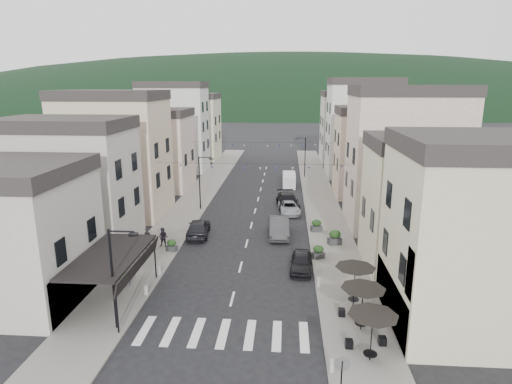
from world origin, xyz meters
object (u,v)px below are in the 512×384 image
parked_car_c (289,208)px  parked_car_e (198,228)px  pedestrian_b (163,237)px  parked_car_a (301,262)px  parked_car_d (288,201)px  parked_car_b (279,227)px  pedestrian_a (147,239)px  delivery_van (289,179)px

parked_car_c → parked_car_e: size_ratio=0.95×
pedestrian_b → parked_car_a: bearing=-11.4°
pedestrian_b → parked_car_c: bearing=52.0°
parked_car_d → parked_car_e: size_ratio=1.16×
parked_car_a → parked_car_e: size_ratio=0.83×
parked_car_a → parked_car_b: bearing=107.3°
parked_car_b → parked_car_d: size_ratio=0.91×
parked_car_b → pedestrian_b: (-9.73, -3.78, 0.14)m
pedestrian_b → parked_car_d: bearing=57.1°
parked_car_e → pedestrian_a: (-3.48, -3.90, 0.26)m
parked_car_e → pedestrian_b: bearing=49.0°
delivery_van → pedestrian_a: 26.91m
parked_car_b → parked_car_e: 7.42m
parked_car_e → parked_car_b: bearing=179.5°
parked_car_b → delivery_van: (0.95, 19.70, 0.18)m
parked_car_d → pedestrian_a: bearing=-137.8°
parked_car_e → pedestrian_a: pedestrian_a is taller
parked_car_a → parked_car_e: bearing=147.0°
parked_car_e → delivery_van: size_ratio=1.11×
parked_car_c → delivery_van: bearing=82.8°
pedestrian_a → pedestrian_b: (1.15, 0.69, -0.11)m
parked_car_d → delivery_van: bearing=81.9°
parked_car_b → pedestrian_b: size_ratio=2.97×
delivery_van → parked_car_e: bearing=-113.3°
parked_car_b → parked_car_d: 9.18m
parked_car_b → parked_car_a: bearing=-78.3°
parked_car_a → pedestrian_a: size_ratio=2.06×
parked_car_b → delivery_van: bearing=85.4°
parked_car_e → pedestrian_b: pedestrian_b is taller
parked_car_b → pedestrian_a: 11.77m
parked_car_c → parked_car_d: size_ratio=0.82×
parked_car_a → parked_car_b: size_ratio=0.79×
parked_car_b → delivery_van: size_ratio=1.17×
parked_car_a → parked_car_d: size_ratio=0.71×
pedestrian_a → pedestrian_b: 1.34m
parked_car_d → delivery_van: size_ratio=1.29×
pedestrian_b → pedestrian_a: bearing=-142.7°
pedestrian_b → parked_car_b: bearing=27.4°
parked_car_a → parked_car_c: (-0.86, 14.62, -0.04)m
parked_car_a → parked_car_c: bearing=97.1°
parked_car_c → delivery_van: 12.53m
parked_car_c → pedestrian_b: (-10.68, -10.96, 0.33)m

